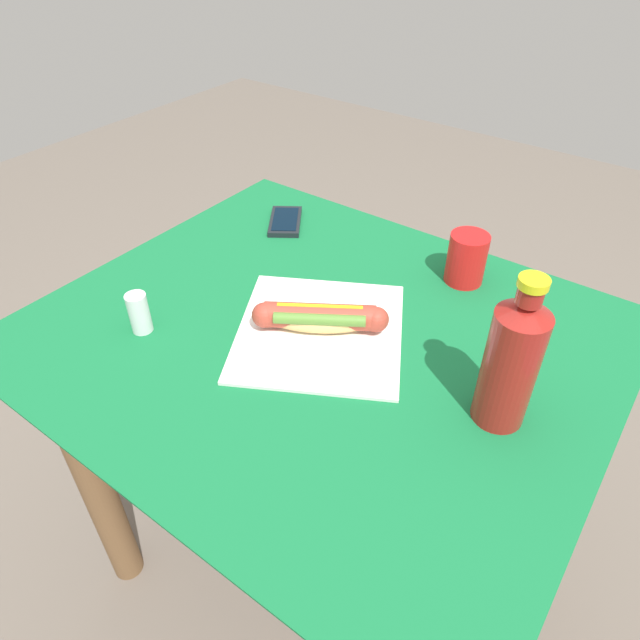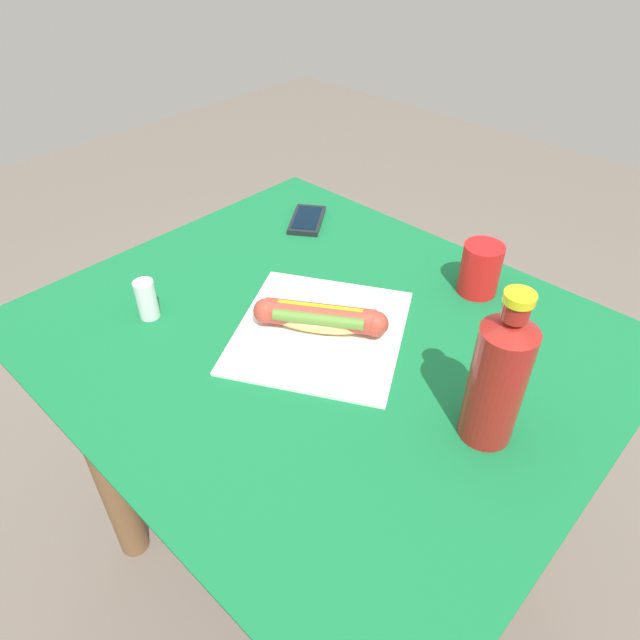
{
  "view_description": "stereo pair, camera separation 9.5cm",
  "coord_description": "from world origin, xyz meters",
  "px_view_note": "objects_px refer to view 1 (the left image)",
  "views": [
    {
      "loc": [
        -0.45,
        0.62,
        1.39
      ],
      "look_at": [
        -0.0,
        0.0,
        0.78
      ],
      "focal_mm": 32.08,
      "sensor_mm": 36.0,
      "label": 1
    },
    {
      "loc": [
        -0.52,
        0.56,
        1.39
      ],
      "look_at": [
        -0.0,
        0.0,
        0.78
      ],
      "focal_mm": 32.08,
      "sensor_mm": 36.0,
      "label": 2
    }
  ],
  "objects_px": {
    "hot_dog": "(320,318)",
    "drinking_cup": "(467,259)",
    "soda_bottle": "(511,362)",
    "salt_shaker": "(139,313)",
    "cell_phone": "(285,221)"
  },
  "relations": [
    {
      "from": "soda_bottle",
      "to": "salt_shaker",
      "type": "xyz_separation_m",
      "value": [
        0.58,
        0.17,
        -0.07
      ]
    },
    {
      "from": "salt_shaker",
      "to": "drinking_cup",
      "type": "bearing_deg",
      "value": -129.34
    },
    {
      "from": "drinking_cup",
      "to": "salt_shaker",
      "type": "height_order",
      "value": "drinking_cup"
    },
    {
      "from": "hot_dog",
      "to": "drinking_cup",
      "type": "relative_size",
      "value": 2.04
    },
    {
      "from": "hot_dog",
      "to": "soda_bottle",
      "type": "distance_m",
      "value": 0.33
    },
    {
      "from": "drinking_cup",
      "to": "hot_dog",
      "type": "bearing_deg",
      "value": 66.5
    },
    {
      "from": "cell_phone",
      "to": "salt_shaker",
      "type": "relative_size",
      "value": 1.92
    },
    {
      "from": "cell_phone",
      "to": "drinking_cup",
      "type": "relative_size",
      "value": 1.42
    },
    {
      "from": "hot_dog",
      "to": "salt_shaker",
      "type": "height_order",
      "value": "salt_shaker"
    },
    {
      "from": "salt_shaker",
      "to": "hot_dog",
      "type": "bearing_deg",
      "value": -145.9
    },
    {
      "from": "hot_dog",
      "to": "drinking_cup",
      "type": "distance_m",
      "value": 0.32
    },
    {
      "from": "hot_dog",
      "to": "soda_bottle",
      "type": "height_order",
      "value": "soda_bottle"
    },
    {
      "from": "soda_bottle",
      "to": "drinking_cup",
      "type": "height_order",
      "value": "soda_bottle"
    },
    {
      "from": "cell_phone",
      "to": "soda_bottle",
      "type": "relative_size",
      "value": 0.58
    },
    {
      "from": "soda_bottle",
      "to": "salt_shaker",
      "type": "bearing_deg",
      "value": 16.73
    }
  ]
}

